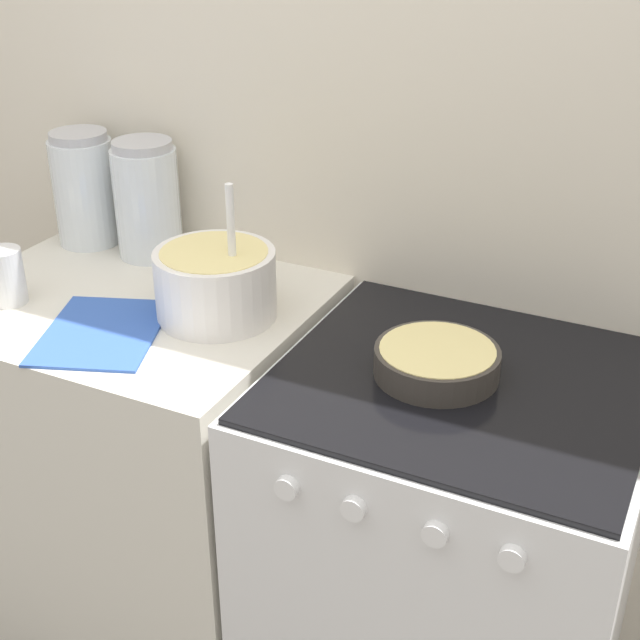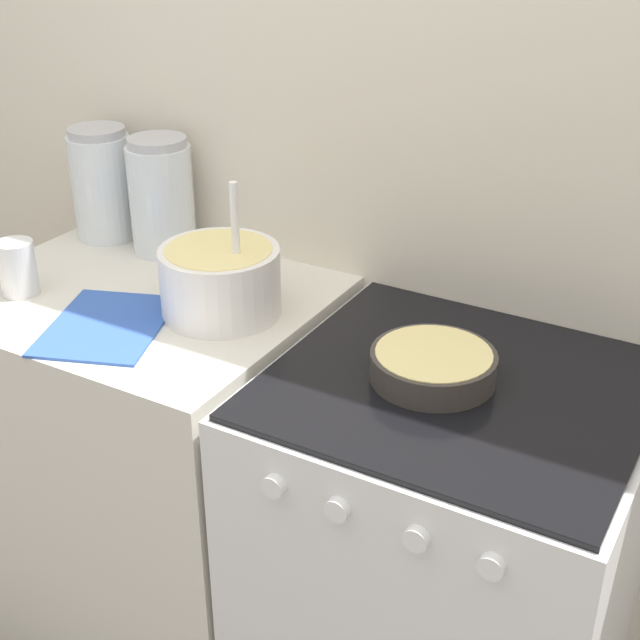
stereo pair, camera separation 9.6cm
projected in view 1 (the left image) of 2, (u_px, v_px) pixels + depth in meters
wall_back at (362, 147)px, 1.86m from camera, size 4.52×0.05×2.40m
countertop_cabinet at (148, 475)px, 2.08m from camera, size 0.76×0.63×0.91m
stove at (446, 573)px, 1.79m from camera, size 0.67×0.64×0.91m
mixing_bowl at (216, 280)px, 1.76m from camera, size 0.24×0.24×0.28m
baking_pan at (437, 361)px, 1.58m from camera, size 0.22×0.22×0.05m
storage_jar_left at (86, 196)px, 2.09m from camera, size 0.15×0.15×0.27m
storage_jar_middle at (148, 207)px, 2.02m from camera, size 0.15×0.15×0.27m
tin_can at (5, 276)px, 1.83m from camera, size 0.08×0.08×0.12m
recipe_page at (102, 332)px, 1.73m from camera, size 0.30×0.34×0.01m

